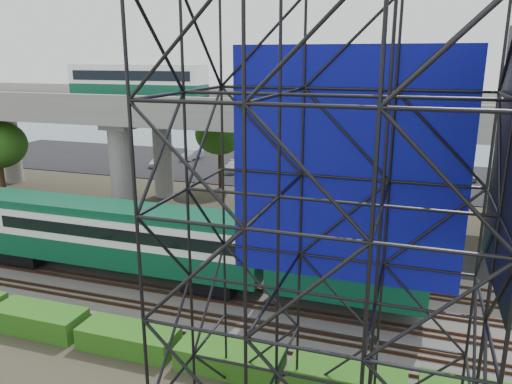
% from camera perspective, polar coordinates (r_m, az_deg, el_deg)
% --- Properties ---
extents(ground, '(140.00, 140.00, 0.00)m').
position_cam_1_polar(ground, '(28.48, -11.32, -12.31)').
color(ground, '#474233').
rests_on(ground, ground).
extents(ballast_bed, '(90.00, 12.00, 0.20)m').
position_cam_1_polar(ballast_bed, '(30.00, -9.43, -10.52)').
color(ballast_bed, slate).
rests_on(ballast_bed, ground).
extents(service_road, '(90.00, 5.00, 0.08)m').
position_cam_1_polar(service_road, '(37.11, -3.35, -5.27)').
color(service_road, black).
rests_on(service_road, ground).
extents(parking_lot, '(90.00, 18.00, 0.08)m').
position_cam_1_polar(parking_lot, '(58.70, 5.11, 2.40)').
color(parking_lot, black).
rests_on(parking_lot, ground).
extents(harbor_water, '(140.00, 40.00, 0.03)m').
position_cam_1_polar(harbor_water, '(79.90, 8.79, 5.69)').
color(harbor_water, '#446471').
rests_on(harbor_water, ground).
extents(rail_tracks, '(90.00, 9.52, 0.16)m').
position_cam_1_polar(rail_tracks, '(29.92, -9.45, -10.21)').
color(rail_tracks, '#472D1E').
rests_on(rail_tracks, ballast_bed).
extents(commuter_train, '(29.30, 3.06, 4.30)m').
position_cam_1_polar(commuter_train, '(29.80, -12.90, -5.08)').
color(commuter_train, black).
rests_on(commuter_train, rail_tracks).
extents(overpass, '(80.00, 12.00, 12.40)m').
position_cam_1_polar(overpass, '(40.45, -1.62, 8.40)').
color(overpass, '#9E9B93').
rests_on(overpass, ground).
extents(scaffold_tower, '(9.36, 6.36, 15.00)m').
position_cam_1_polar(scaffold_tower, '(15.04, 8.13, -6.62)').
color(scaffold_tower, black).
rests_on(scaffold_tower, ground).
extents(hedge_strip, '(34.60, 1.80, 1.20)m').
position_cam_1_polar(hedge_strip, '(24.56, -14.35, -15.80)').
color(hedge_strip, '#245313').
rests_on(hedge_strip, ground).
extents(trees, '(40.94, 16.94, 7.69)m').
position_cam_1_polar(trees, '(42.48, -6.53, 5.03)').
color(trees, '#382314').
rests_on(trees, ground).
extents(suv, '(4.99, 3.23, 1.28)m').
position_cam_1_polar(suv, '(47.64, -26.81, -1.42)').
color(suv, black).
rests_on(suv, service_road).
extents(parked_cars, '(37.39, 9.65, 1.30)m').
position_cam_1_polar(parked_cars, '(58.09, 6.38, 2.88)').
color(parked_cars, white).
rests_on(parked_cars, parking_lot).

